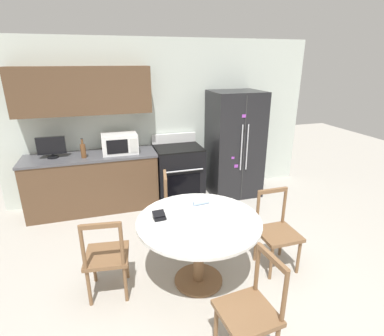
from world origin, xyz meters
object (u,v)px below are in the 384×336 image
Objects in this scene: refrigerator at (234,144)px; candle_glass at (204,215)px; microwave at (120,143)px; oven_range at (179,173)px; dining_chair_near at (250,311)px; dining_chair_right at (277,232)px; wallet at (159,216)px; dining_chair_far at (178,207)px; countertop_tv at (51,147)px; counter_bottle at (83,150)px; dining_chair_left at (107,257)px.

refrigerator reaches higher than candle_glass.
refrigerator reaches higher than microwave.
oven_range is 1.20× the size of dining_chair_near.
dining_chair_right reaches higher than wallet.
dining_chair_near is 9.52× the size of candle_glass.
candle_glass is (0.04, -0.93, 0.36)m from dining_chair_far.
dining_chair_near is at bearing -93.94° from oven_range.
wallet is at bearing -131.75° from refrigerator.
microwave is at bearing 107.59° from candle_glass.
candle_glass is (-0.06, 0.93, 0.36)m from dining_chair_near.
countertop_tv is 0.44× the size of dining_chair_right.
countertop_tv reaches higher than microwave.
countertop_tv is at bearing 177.93° from microwave.
countertop_tv is 0.46m from counter_bottle.
dining_chair_far is at bearing -104.86° from oven_range.
oven_range is 11.40× the size of candle_glass.
refrigerator is 13.26× the size of wallet.
dining_chair_right is (0.81, 0.93, 0.00)m from dining_chair_near.
oven_range is 2.03× the size of microwave.
counter_bottle is at bearing 112.39° from wallet.
countertop_tv reaches higher than oven_range.
microwave is at bearing 88.12° from dining_chair_left.
oven_range is at bearing 70.09° from wallet.
countertop_tv is 1.34× the size of counter_bottle.
candle_glass is at bearing -1.64° from dining_chair_near.
dining_chair_left is (0.21, -1.89, -0.58)m from counter_bottle.
counter_bottle is (-1.46, -0.08, 0.54)m from oven_range.
dining_chair_right is at bearing -100.62° from refrigerator.
dining_chair_near is 1.00× the size of dining_chair_far.
countertop_tv is 2.68m from candle_glass.
counter_bottle is 1.67m from dining_chair_far.
refrigerator reaches higher than dining_chair_near.
refrigerator reaches higher than counter_bottle.
dining_chair_left is 6.68× the size of wallet.
dining_chair_far is 6.68× the size of wallet.
microwave is at bearing -53.79° from dining_chair_right.
refrigerator reaches higher than countertop_tv.
dining_chair_right is (1.85, -0.10, 0.00)m from dining_chair_left.
dining_chair_far is 1.26m from dining_chair_left.
dining_chair_left is 1.00× the size of dining_chair_right.
countertop_tv is at bearing 115.31° from dining_chair_left.
wallet is (0.55, 0.04, 0.35)m from dining_chair_left.
oven_range reaches higher than wallet.
counter_bottle is 3.22m from dining_chair_near.
refrigerator reaches higher than dining_chair_right.
oven_range is 1.56m from counter_bottle.
microwave is 0.59× the size of dining_chair_right.
dining_chair_far is at bearing -42.34° from counter_bottle.
countertop_tv is 2.92× the size of wallet.
counter_bottle is 2.01m from wallet.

